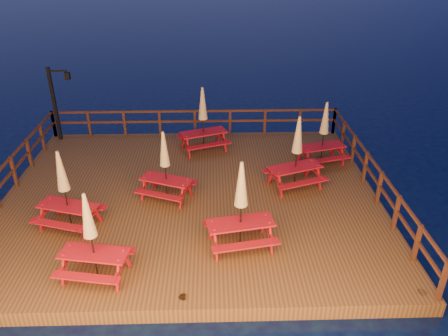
{
  "coord_description": "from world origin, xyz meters",
  "views": [
    {
      "loc": [
        0.72,
        -12.16,
        7.77
      ],
      "look_at": [
        1.09,
        0.6,
        1.02
      ],
      "focal_mm": 35.0,
      "sensor_mm": 36.0,
      "label": 1
    }
  ],
  "objects_px": {
    "picnic_table_1": "(165,165)",
    "picnic_table_2": "(241,204)",
    "picnic_table_0": "(91,235)",
    "lamp_post": "(57,97)"
  },
  "relations": [
    {
      "from": "picnic_table_0",
      "to": "picnic_table_2",
      "type": "bearing_deg",
      "value": 26.93
    },
    {
      "from": "lamp_post",
      "to": "picnic_table_0",
      "type": "bearing_deg",
      "value": -68.82
    },
    {
      "from": "picnic_table_0",
      "to": "picnic_table_1",
      "type": "distance_m",
      "value": 3.86
    },
    {
      "from": "picnic_table_1",
      "to": "picnic_table_2",
      "type": "xyz_separation_m",
      "value": [
        2.18,
        -2.51,
        0.13
      ]
    },
    {
      "from": "picnic_table_2",
      "to": "picnic_table_1",
      "type": "bearing_deg",
      "value": 120.25
    },
    {
      "from": "picnic_table_2",
      "to": "lamp_post",
      "type": "bearing_deg",
      "value": 122.5
    },
    {
      "from": "picnic_table_0",
      "to": "picnic_table_2",
      "type": "relative_size",
      "value": 0.93
    },
    {
      "from": "lamp_post",
      "to": "picnic_table_1",
      "type": "relative_size",
      "value": 1.31
    },
    {
      "from": "lamp_post",
      "to": "picnic_table_0",
      "type": "height_order",
      "value": "lamp_post"
    },
    {
      "from": "picnic_table_0",
      "to": "picnic_table_2",
      "type": "distance_m",
      "value": 3.75
    }
  ]
}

